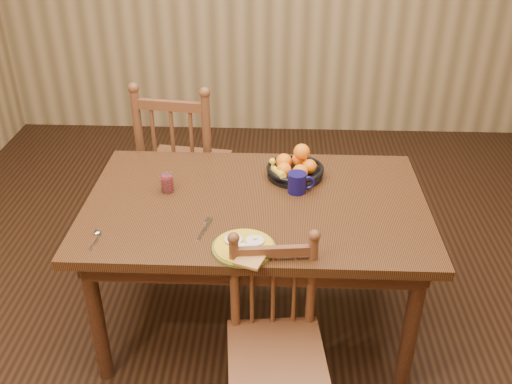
{
  "coord_description": "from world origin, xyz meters",
  "views": [
    {
      "loc": [
        0.1,
        -2.28,
        2.15
      ],
      "look_at": [
        0.0,
        0.0,
        0.8
      ],
      "focal_mm": 40.0,
      "sensor_mm": 36.0,
      "label": 1
    }
  ],
  "objects_px": {
    "breakfast_plate": "(244,247)",
    "fruit_bowl": "(295,168)",
    "chair_far": "(184,167)",
    "dining_table": "(256,216)",
    "chair_near": "(275,343)",
    "coffee_mug": "(298,183)"
  },
  "relations": [
    {
      "from": "coffee_mug",
      "to": "fruit_bowl",
      "type": "bearing_deg",
      "value": 94.08
    },
    {
      "from": "dining_table",
      "to": "breakfast_plate",
      "type": "bearing_deg",
      "value": -94.77
    },
    {
      "from": "fruit_bowl",
      "to": "dining_table",
      "type": "bearing_deg",
      "value": -126.21
    },
    {
      "from": "chair_far",
      "to": "fruit_bowl",
      "type": "bearing_deg",
      "value": 150.25
    },
    {
      "from": "dining_table",
      "to": "chair_far",
      "type": "xyz_separation_m",
      "value": [
        -0.47,
        0.76,
        -0.14
      ]
    },
    {
      "from": "breakfast_plate",
      "to": "coffee_mug",
      "type": "relative_size",
      "value": 2.26
    },
    {
      "from": "chair_near",
      "to": "fruit_bowl",
      "type": "xyz_separation_m",
      "value": [
        0.08,
        0.83,
        0.38
      ]
    },
    {
      "from": "dining_table",
      "to": "chair_near",
      "type": "relative_size",
      "value": 1.86
    },
    {
      "from": "coffee_mug",
      "to": "fruit_bowl",
      "type": "xyz_separation_m",
      "value": [
        -0.01,
        0.16,
        -0.0
      ]
    },
    {
      "from": "coffee_mug",
      "to": "chair_near",
      "type": "bearing_deg",
      "value": -97.92
    },
    {
      "from": "dining_table",
      "to": "fruit_bowl",
      "type": "bearing_deg",
      "value": 53.79
    },
    {
      "from": "breakfast_plate",
      "to": "coffee_mug",
      "type": "bearing_deg",
      "value": 64.52
    },
    {
      "from": "dining_table",
      "to": "fruit_bowl",
      "type": "relative_size",
      "value": 5.52
    },
    {
      "from": "breakfast_plate",
      "to": "coffee_mug",
      "type": "xyz_separation_m",
      "value": [
        0.23,
        0.48,
        0.04
      ]
    },
    {
      "from": "breakfast_plate",
      "to": "fruit_bowl",
      "type": "height_order",
      "value": "fruit_bowl"
    },
    {
      "from": "chair_near",
      "to": "chair_far",
      "type": "bearing_deg",
      "value": 107.47
    },
    {
      "from": "breakfast_plate",
      "to": "fruit_bowl",
      "type": "relative_size",
      "value": 1.04
    },
    {
      "from": "dining_table",
      "to": "chair_near",
      "type": "height_order",
      "value": "chair_near"
    },
    {
      "from": "chair_far",
      "to": "coffee_mug",
      "type": "height_order",
      "value": "chair_far"
    },
    {
      "from": "chair_far",
      "to": "fruit_bowl",
      "type": "distance_m",
      "value": 0.87
    },
    {
      "from": "fruit_bowl",
      "to": "coffee_mug",
      "type": "bearing_deg",
      "value": -85.92
    },
    {
      "from": "breakfast_plate",
      "to": "chair_near",
      "type": "bearing_deg",
      "value": -54.72
    }
  ]
}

